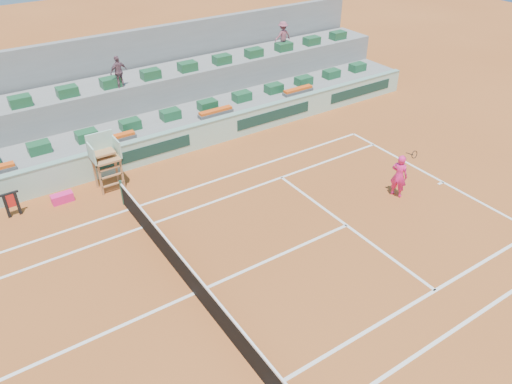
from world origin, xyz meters
TOP-DOWN VIEW (x-y plane):
  - ground at (0.00, 0.00)m, footprint 90.00×90.00m
  - seating_tier_lower at (0.00, 10.70)m, footprint 36.00×4.00m
  - seating_tier_upper at (0.00, 12.30)m, footprint 36.00×2.40m
  - stadium_back_wall at (0.00, 13.90)m, footprint 36.00×0.40m
  - player_bag at (-1.96, 7.46)m, footprint 0.83×0.37m
  - spectator_mid at (2.38, 11.44)m, footprint 0.93×0.54m
  - spectator_right at (12.06, 11.90)m, footprint 1.00×0.59m
  - court_lines at (0.00, 0.00)m, footprint 23.89×11.09m
  - tennis_net at (0.00, 0.00)m, footprint 0.10×11.97m
  - advertising_hoarding at (0.02, 8.50)m, footprint 36.00×0.34m
  - umpire_chair at (0.00, 7.50)m, footprint 1.10×0.90m
  - seat_row_lower at (0.00, 9.80)m, footprint 32.90×0.60m
  - seat_row_upper at (0.00, 11.70)m, footprint 32.90×0.60m
  - flower_planters at (-1.50, 9.00)m, footprint 26.80×0.36m
  - towel_rack at (-3.75, 7.53)m, footprint 0.68×0.11m
  - tennis_player at (9.46, 0.42)m, footprint 0.64×0.95m

SIDE VIEW (x-z plane):
  - ground at x=0.00m, z-range 0.00..0.00m
  - court_lines at x=0.00m, z-range 0.00..0.01m
  - player_bag at x=-1.96m, z-range 0.00..0.37m
  - tennis_net at x=0.00m, z-range -0.02..1.08m
  - seating_tier_lower at x=0.00m, z-range 0.00..1.20m
  - towel_rack at x=-3.75m, z-range 0.09..1.12m
  - advertising_hoarding at x=0.02m, z-range 0.00..1.26m
  - tennis_player at x=9.46m, z-range -0.21..2.07m
  - seating_tier_upper at x=0.00m, z-range 0.00..2.60m
  - flower_planters at x=-1.50m, z-range 1.19..1.47m
  - seat_row_lower at x=0.00m, z-range 1.20..1.64m
  - umpire_chair at x=0.00m, z-range 0.34..2.74m
  - stadium_back_wall at x=0.00m, z-range 0.00..4.40m
  - seat_row_upper at x=0.00m, z-range 2.60..3.04m
  - spectator_mid at x=2.38m, z-range 2.60..4.08m
  - spectator_right at x=12.06m, z-range 2.60..4.14m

